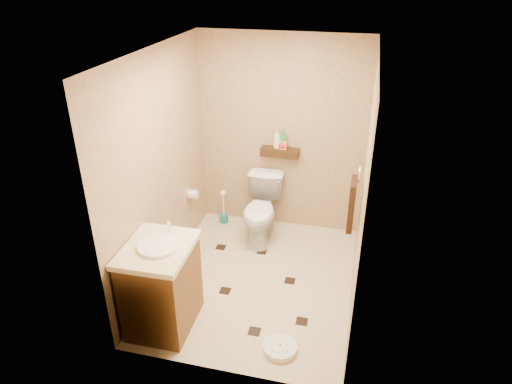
# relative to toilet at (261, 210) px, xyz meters

# --- Properties ---
(ground) EXTENTS (2.50, 2.50, 0.00)m
(ground) POSITION_rel_toilet_xyz_m (0.15, -0.83, -0.39)
(ground) COLOR beige
(ground) RESTS_ON ground
(wall_back) EXTENTS (2.00, 0.04, 2.40)m
(wall_back) POSITION_rel_toilet_xyz_m (0.15, 0.42, 0.81)
(wall_back) COLOR tan
(wall_back) RESTS_ON ground
(wall_front) EXTENTS (2.00, 0.04, 2.40)m
(wall_front) POSITION_rel_toilet_xyz_m (0.15, -2.08, 0.81)
(wall_front) COLOR tan
(wall_front) RESTS_ON ground
(wall_left) EXTENTS (0.04, 2.50, 2.40)m
(wall_left) POSITION_rel_toilet_xyz_m (-0.85, -0.83, 0.81)
(wall_left) COLOR tan
(wall_left) RESTS_ON ground
(wall_right) EXTENTS (0.04, 2.50, 2.40)m
(wall_right) POSITION_rel_toilet_xyz_m (1.15, -0.83, 0.81)
(wall_right) COLOR tan
(wall_right) RESTS_ON ground
(ceiling) EXTENTS (2.00, 2.50, 0.02)m
(ceiling) POSITION_rel_toilet_xyz_m (0.15, -0.83, 2.01)
(ceiling) COLOR silver
(ceiling) RESTS_ON wall_back
(wall_shelf) EXTENTS (0.46, 0.14, 0.10)m
(wall_shelf) POSITION_rel_toilet_xyz_m (0.15, 0.34, 0.63)
(wall_shelf) COLOR #3E2211
(wall_shelf) RESTS_ON wall_back
(floor_accents) EXTENTS (1.24, 1.39, 0.01)m
(floor_accents) POSITION_rel_toilet_xyz_m (0.17, -0.90, -0.38)
(floor_accents) COLOR black
(floor_accents) RESTS_ON ground
(toilet) EXTENTS (0.46, 0.77, 0.77)m
(toilet) POSITION_rel_toilet_xyz_m (0.00, 0.00, 0.00)
(toilet) COLOR white
(toilet) RESTS_ON ground
(vanity) EXTENTS (0.59, 0.72, 1.00)m
(vanity) POSITION_rel_toilet_xyz_m (-0.55, -1.66, 0.06)
(vanity) COLOR brown
(vanity) RESTS_ON ground
(bathroom_scale) EXTENTS (0.32, 0.32, 0.06)m
(bathroom_scale) POSITION_rel_toilet_xyz_m (0.58, -1.75, -0.36)
(bathroom_scale) COLOR white
(bathroom_scale) RESTS_ON ground
(toilet_brush) EXTENTS (0.11, 0.11, 0.47)m
(toilet_brush) POSITION_rel_toilet_xyz_m (-0.55, 0.24, -0.22)
(toilet_brush) COLOR #1B6D6E
(toilet_brush) RESTS_ON ground
(towel_ring) EXTENTS (0.12, 0.30, 0.76)m
(towel_ring) POSITION_rel_toilet_xyz_m (1.06, -0.58, 0.56)
(towel_ring) COLOR silver
(towel_ring) RESTS_ON wall_right
(toilet_paper) EXTENTS (0.12, 0.11, 0.12)m
(toilet_paper) POSITION_rel_toilet_xyz_m (-0.79, -0.18, 0.21)
(toilet_paper) COLOR white
(toilet_paper) RESTS_ON wall_left
(bottle_a) EXTENTS (0.13, 0.13, 0.24)m
(bottle_a) POSITION_rel_toilet_xyz_m (0.11, 0.34, 0.80)
(bottle_a) COLOR silver
(bottle_a) RESTS_ON wall_shelf
(bottle_b) EXTENTS (0.10, 0.10, 0.17)m
(bottle_b) POSITION_rel_toilet_xyz_m (0.17, 0.34, 0.77)
(bottle_b) COLOR orange
(bottle_b) RESTS_ON wall_shelf
(bottle_c) EXTENTS (0.15, 0.15, 0.14)m
(bottle_c) POSITION_rel_toilet_xyz_m (0.18, 0.34, 0.76)
(bottle_c) COLOR red
(bottle_c) RESTS_ON wall_shelf
(bottle_d) EXTENTS (0.11, 0.11, 0.24)m
(bottle_d) POSITION_rel_toilet_xyz_m (0.18, 0.34, 0.80)
(bottle_d) COLOR #2D883E
(bottle_d) RESTS_ON wall_shelf
(bottle_e) EXTENTS (0.08, 0.08, 0.16)m
(bottle_e) POSITION_rel_toilet_xyz_m (0.19, 0.34, 0.76)
(bottle_e) COLOR #FDC154
(bottle_e) RESTS_ON wall_shelf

